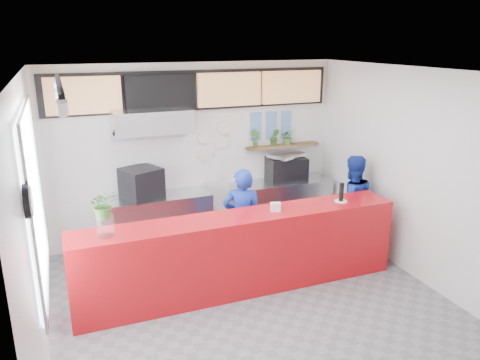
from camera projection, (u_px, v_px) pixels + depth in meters
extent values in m
plane|color=slate|center=(252.00, 303.00, 6.20)|extent=(5.00, 5.00, 0.00)
plane|color=silver|center=(254.00, 72.00, 5.33)|extent=(5.00, 5.00, 0.00)
plane|color=white|center=(196.00, 152.00, 7.99)|extent=(5.00, 0.00, 5.00)
plane|color=white|center=(33.00, 224.00, 4.89)|extent=(0.00, 5.00, 5.00)
plane|color=white|center=(415.00, 175.00, 6.64)|extent=(0.00, 5.00, 5.00)
cube|color=#B70D13|center=(241.00, 253.00, 6.40)|extent=(4.50, 0.60, 1.10)
cube|color=beige|center=(194.00, 87.00, 7.66)|extent=(5.00, 0.02, 0.80)
cube|color=#B2B5BA|center=(157.00, 222.00, 7.75)|extent=(1.80, 0.60, 0.90)
cube|color=black|center=(141.00, 183.00, 7.47)|extent=(0.71, 0.71, 0.49)
cube|color=#B2B5BA|center=(151.00, 121.00, 7.21)|extent=(1.20, 0.70, 0.35)
cube|color=#B2B5BA|center=(152.00, 133.00, 7.27)|extent=(1.20, 0.69, 0.31)
cube|color=#B2B5BA|center=(281.00, 205.00, 8.55)|extent=(1.80, 0.60, 0.90)
cube|color=black|center=(286.00, 169.00, 8.39)|extent=(0.71, 0.54, 0.43)
cube|color=#B7BBBF|center=(287.00, 155.00, 8.31)|extent=(0.73, 0.63, 0.06)
cube|color=brown|center=(283.00, 146.00, 8.46)|extent=(1.40, 0.18, 0.04)
cube|color=tan|center=(83.00, 95.00, 6.96)|extent=(1.10, 0.10, 0.55)
cube|color=black|center=(160.00, 92.00, 7.37)|extent=(1.10, 0.10, 0.55)
cube|color=tan|center=(229.00, 89.00, 7.78)|extent=(1.10, 0.10, 0.55)
cube|color=tan|center=(292.00, 87.00, 8.18)|extent=(1.10, 0.10, 0.55)
cube|color=black|center=(195.00, 90.00, 7.65)|extent=(4.80, 0.04, 0.65)
cube|color=silver|center=(35.00, 197.00, 5.11)|extent=(0.04, 2.20, 1.90)
cube|color=#B2B5BA|center=(37.00, 197.00, 5.11)|extent=(0.03, 2.30, 2.00)
cylinder|color=black|center=(27.00, 201.00, 3.94)|extent=(0.05, 0.30, 0.30)
cylinder|color=white|center=(31.00, 201.00, 3.95)|extent=(0.02, 0.26, 0.26)
cube|color=black|center=(59.00, 83.00, 4.61)|extent=(0.05, 2.40, 0.04)
cylinder|color=silver|center=(205.00, 137.00, 7.94)|extent=(0.24, 0.03, 0.24)
cylinder|color=silver|center=(221.00, 142.00, 8.08)|extent=(0.24, 0.03, 0.24)
cylinder|color=silver|center=(205.00, 155.00, 8.03)|extent=(0.24, 0.03, 0.24)
cylinder|color=silver|center=(224.00, 127.00, 8.02)|extent=(0.24, 0.03, 0.24)
cube|color=#598CBF|center=(256.00, 119.00, 8.21)|extent=(0.20, 0.02, 0.25)
cube|color=#598CBF|center=(271.00, 118.00, 8.32)|extent=(0.20, 0.02, 0.25)
cube|color=#598CBF|center=(286.00, 117.00, 8.42)|extent=(0.20, 0.02, 0.25)
cube|color=#598CBF|center=(256.00, 133.00, 8.28)|extent=(0.20, 0.02, 0.25)
cube|color=#598CBF|center=(271.00, 132.00, 8.39)|extent=(0.20, 0.02, 0.25)
cube|color=#598CBF|center=(286.00, 131.00, 8.49)|extent=(0.20, 0.02, 0.25)
imported|color=navy|center=(243.00, 220.00, 6.90)|extent=(0.68, 0.58, 1.58)
imported|color=navy|center=(351.00, 203.00, 7.58)|extent=(0.87, 0.73, 1.60)
imported|color=#366924|center=(255.00, 138.00, 8.21)|extent=(0.18, 0.14, 0.32)
imported|color=#366924|center=(275.00, 137.00, 8.35)|extent=(0.21, 0.19, 0.31)
imported|color=#366924|center=(288.00, 137.00, 8.45)|extent=(0.31, 0.28, 0.29)
cylinder|color=white|center=(105.00, 226.00, 5.56)|extent=(0.22, 0.22, 0.25)
imported|color=#366924|center=(103.00, 205.00, 5.48)|extent=(0.37, 0.34, 0.35)
cube|color=white|center=(275.00, 207.00, 6.38)|extent=(0.15, 0.12, 0.12)
cylinder|color=white|center=(341.00, 201.00, 6.76)|extent=(0.24, 0.24, 0.01)
cylinder|color=black|center=(341.00, 192.00, 6.72)|extent=(0.08, 0.08, 0.27)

